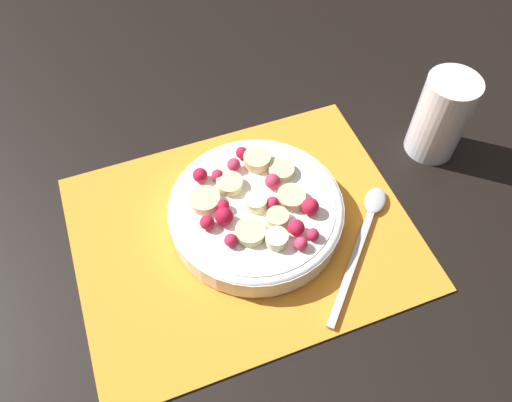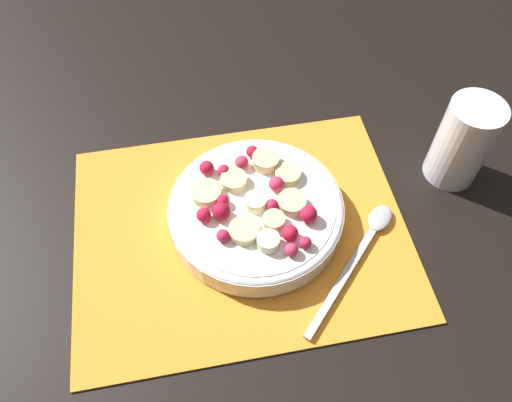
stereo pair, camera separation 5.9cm
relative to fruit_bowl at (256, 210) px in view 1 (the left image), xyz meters
The scene contains 5 objects.
ground_plane 0.04m from the fruit_bowl, 24.79° to the left, with size 3.00×3.00×0.00m, color black.
placemat 0.03m from the fruit_bowl, 24.79° to the left, with size 0.41×0.32×0.01m.
fruit_bowl is the anchor object (origin of this frame).
spoon 0.14m from the fruit_bowl, 154.68° to the left, with size 0.15×0.16×0.01m.
drinking_glass 0.27m from the fruit_bowl, behind, with size 0.07×0.07×0.12m.
Camera 1 is at (0.10, 0.30, 0.53)m, focal length 35.00 mm.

